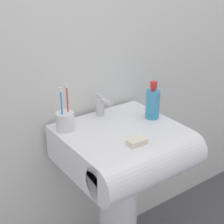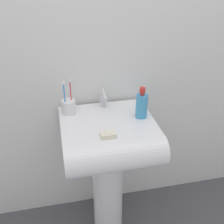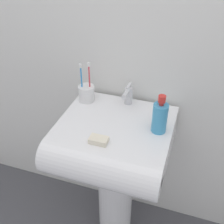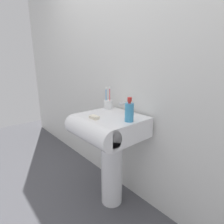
# 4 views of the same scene
# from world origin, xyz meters

# --- Properties ---
(ground_plane) EXTENTS (6.00, 6.00, 0.00)m
(ground_plane) POSITION_xyz_m (0.00, 0.00, 0.00)
(ground_plane) COLOR #4C4C51
(ground_plane) RESTS_ON ground
(wall_back) EXTENTS (5.00, 0.05, 2.40)m
(wall_back) POSITION_xyz_m (0.00, 0.26, 1.20)
(wall_back) COLOR silver
(wall_back) RESTS_ON ground
(sink_pedestal) EXTENTS (0.19, 0.19, 0.68)m
(sink_pedestal) POSITION_xyz_m (0.00, 0.00, 0.34)
(sink_pedestal) COLOR white
(sink_pedestal) RESTS_ON ground
(sink_basin) EXTENTS (0.52, 0.52, 0.16)m
(sink_basin) POSITION_xyz_m (0.00, -0.06, 0.76)
(sink_basin) COLOR white
(sink_basin) RESTS_ON sink_pedestal
(faucet) EXTENTS (0.04, 0.12, 0.11)m
(faucet) POSITION_xyz_m (0.01, 0.16, 0.90)
(faucet) COLOR silver
(faucet) RESTS_ON sink_basin
(toothbrush_cup) EXTENTS (0.08, 0.08, 0.21)m
(toothbrush_cup) POSITION_xyz_m (-0.20, 0.13, 0.89)
(toothbrush_cup) COLOR white
(toothbrush_cup) RESTS_ON sink_basin
(soap_bottle) EXTENTS (0.07, 0.07, 0.18)m
(soap_bottle) POSITION_xyz_m (0.20, -0.00, 0.92)
(soap_bottle) COLOR #3F99CC
(soap_bottle) RESTS_ON sink_basin
(bar_soap) EXTENTS (0.08, 0.05, 0.02)m
(bar_soap) POSITION_xyz_m (-0.03, -0.16, 0.86)
(bar_soap) COLOR silver
(bar_soap) RESTS_ON sink_basin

